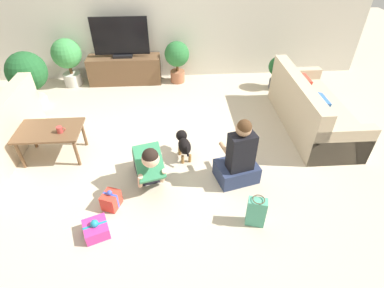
{
  "coord_description": "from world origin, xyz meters",
  "views": [
    {
      "loc": [
        0.22,
        -3.52,
        2.84
      ],
      "look_at": [
        0.43,
        -0.46,
        0.45
      ],
      "focal_mm": 28.0,
      "sensor_mm": 36.0,
      "label": 1
    }
  ],
  "objects_px": {
    "person_sitting": "(239,159)",
    "gift_bag_a": "(256,212)",
    "tv": "(121,39)",
    "potted_plant_corner_right": "(278,70)",
    "dog": "(184,143)",
    "gift_box_b": "(111,200)",
    "gift_box_a": "(96,229)",
    "person_kneeling": "(148,164)",
    "mug": "(60,130)",
    "potted_plant_back_left": "(67,57)",
    "potted_plant_corner_left": "(28,74)",
    "sofa_right": "(310,110)",
    "coffee_table": "(50,133)",
    "tv_console": "(125,70)",
    "potted_plant_back_right": "(177,57)"
  },
  "relations": [
    {
      "from": "gift_box_a",
      "to": "mug",
      "type": "xyz_separation_m",
      "value": [
        -0.65,
        1.34,
        0.43
      ]
    },
    {
      "from": "person_kneeling",
      "to": "tv",
      "type": "bearing_deg",
      "value": 86.74
    },
    {
      "from": "person_kneeling",
      "to": "potted_plant_back_left",
      "type": "bearing_deg",
      "value": 104.78
    },
    {
      "from": "tv_console",
      "to": "person_kneeling",
      "type": "bearing_deg",
      "value": -78.31
    },
    {
      "from": "tv",
      "to": "gift_bag_a",
      "type": "xyz_separation_m",
      "value": [
        1.85,
        -3.75,
        -0.7
      ]
    },
    {
      "from": "potted_plant_back_right",
      "to": "tv",
      "type": "bearing_deg",
      "value": 177.34
    },
    {
      "from": "potted_plant_back_right",
      "to": "gift_bag_a",
      "type": "xyz_separation_m",
      "value": [
        0.78,
        -3.7,
        -0.33
      ]
    },
    {
      "from": "gift_box_b",
      "to": "potted_plant_corner_left",
      "type": "bearing_deg",
      "value": 124.36
    },
    {
      "from": "potted_plant_back_left",
      "to": "gift_box_a",
      "type": "relative_size",
      "value": 2.78
    },
    {
      "from": "tv_console",
      "to": "person_sitting",
      "type": "bearing_deg",
      "value": -59.6
    },
    {
      "from": "potted_plant_corner_left",
      "to": "gift_bag_a",
      "type": "distance_m",
      "value": 4.4
    },
    {
      "from": "sofa_right",
      "to": "potted_plant_back_left",
      "type": "height_order",
      "value": "potted_plant_back_left"
    },
    {
      "from": "gift_box_b",
      "to": "gift_box_a",
      "type": "bearing_deg",
      "value": -106.2
    },
    {
      "from": "potted_plant_back_right",
      "to": "potted_plant_back_left",
      "type": "height_order",
      "value": "potted_plant_back_left"
    },
    {
      "from": "coffee_table",
      "to": "potted_plant_back_left",
      "type": "height_order",
      "value": "potted_plant_back_left"
    },
    {
      "from": "coffee_table",
      "to": "tv",
      "type": "height_order",
      "value": "tv"
    },
    {
      "from": "tv",
      "to": "person_kneeling",
      "type": "distance_m",
      "value": 3.14
    },
    {
      "from": "tv_console",
      "to": "potted_plant_back_left",
      "type": "height_order",
      "value": "potted_plant_back_left"
    },
    {
      "from": "dog",
      "to": "tv",
      "type": "bearing_deg",
      "value": -76.72
    },
    {
      "from": "tv_console",
      "to": "dog",
      "type": "bearing_deg",
      "value": -66.29
    },
    {
      "from": "person_kneeling",
      "to": "gift_box_a",
      "type": "bearing_deg",
      "value": -141.63
    },
    {
      "from": "sofa_right",
      "to": "person_kneeling",
      "type": "bearing_deg",
      "value": 114.93
    },
    {
      "from": "potted_plant_corner_left",
      "to": "potted_plant_back_left",
      "type": "distance_m",
      "value": 0.98
    },
    {
      "from": "potted_plant_corner_left",
      "to": "dog",
      "type": "distance_m",
      "value": 3.06
    },
    {
      "from": "tv",
      "to": "gift_bag_a",
      "type": "relative_size",
      "value": 2.68
    },
    {
      "from": "coffee_table",
      "to": "tv_console",
      "type": "bearing_deg",
      "value": 72.09
    },
    {
      "from": "gift_box_a",
      "to": "gift_box_b",
      "type": "bearing_deg",
      "value": 73.8
    },
    {
      "from": "coffee_table",
      "to": "mug",
      "type": "distance_m",
      "value": 0.23
    },
    {
      "from": "person_kneeling",
      "to": "gift_box_a",
      "type": "relative_size",
      "value": 2.29
    },
    {
      "from": "person_sitting",
      "to": "gift_bag_a",
      "type": "distance_m",
      "value": 0.74
    },
    {
      "from": "sofa_right",
      "to": "mug",
      "type": "bearing_deg",
      "value": 99.04
    },
    {
      "from": "gift_box_a",
      "to": "gift_box_b",
      "type": "xyz_separation_m",
      "value": [
        0.11,
        0.39,
        0.03
      ]
    },
    {
      "from": "sofa_right",
      "to": "coffee_table",
      "type": "bearing_deg",
      "value": 97.53
    },
    {
      "from": "tv_console",
      "to": "mug",
      "type": "relative_size",
      "value": 12.08
    },
    {
      "from": "tv_console",
      "to": "potted_plant_corner_right",
      "type": "bearing_deg",
      "value": -8.94
    },
    {
      "from": "person_sitting",
      "to": "dog",
      "type": "xyz_separation_m",
      "value": [
        -0.68,
        0.54,
        -0.12
      ]
    },
    {
      "from": "coffee_table",
      "to": "potted_plant_corner_left",
      "type": "relative_size",
      "value": 0.85
    },
    {
      "from": "tv",
      "to": "potted_plant_corner_right",
      "type": "bearing_deg",
      "value": -8.94
    },
    {
      "from": "potted_plant_corner_right",
      "to": "potted_plant_back_right",
      "type": "bearing_deg",
      "value": 167.69
    },
    {
      "from": "tv",
      "to": "gift_box_a",
      "type": "xyz_separation_m",
      "value": [
        0.07,
        -3.78,
        -0.81
      ]
    },
    {
      "from": "person_kneeling",
      "to": "coffee_table",
      "type": "bearing_deg",
      "value": 139.49
    },
    {
      "from": "coffee_table",
      "to": "tv",
      "type": "distance_m",
      "value": 2.53
    },
    {
      "from": "tv_console",
      "to": "tv",
      "type": "xyz_separation_m",
      "value": [
        0.0,
        0.0,
        0.62
      ]
    },
    {
      "from": "tv",
      "to": "gift_bag_a",
      "type": "bearing_deg",
      "value": -63.73
    },
    {
      "from": "tv",
      "to": "potted_plant_corner_right",
      "type": "height_order",
      "value": "tv"
    },
    {
      "from": "potted_plant_corner_left",
      "to": "gift_bag_a",
      "type": "height_order",
      "value": "potted_plant_corner_left"
    },
    {
      "from": "sofa_right",
      "to": "gift_box_a",
      "type": "xyz_separation_m",
      "value": [
        -3.11,
        -1.94,
        -0.22
      ]
    },
    {
      "from": "coffee_table",
      "to": "potted_plant_corner_left",
      "type": "bearing_deg",
      "value": 117.1
    },
    {
      "from": "person_kneeling",
      "to": "mug",
      "type": "xyz_separation_m",
      "value": [
        -1.2,
        0.59,
        0.17
      ]
    },
    {
      "from": "tv_console",
      "to": "potted_plant_corner_left",
      "type": "height_order",
      "value": "potted_plant_corner_left"
    }
  ]
}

